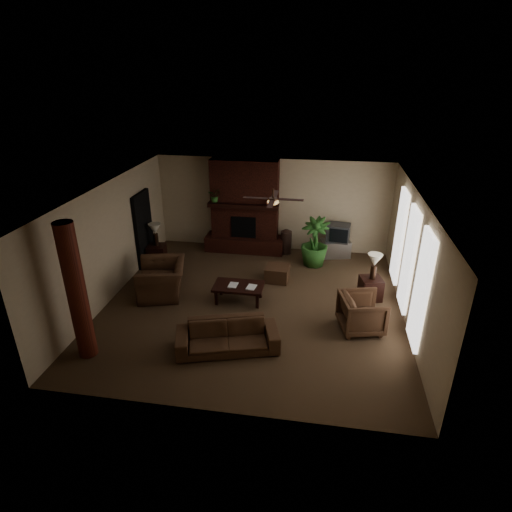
% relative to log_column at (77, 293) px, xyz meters
% --- Properties ---
extents(room_shell, '(7.00, 7.00, 7.00)m').
position_rel_log_column_xyz_m(room_shell, '(2.95, 2.40, 0.00)').
color(room_shell, '#4D3826').
rests_on(room_shell, ground).
extents(fireplace, '(2.40, 0.70, 2.80)m').
position_rel_log_column_xyz_m(fireplace, '(2.15, 5.62, -0.24)').
color(fireplace, '#411911').
rests_on(fireplace, ground).
extents(windows, '(0.08, 3.65, 2.35)m').
position_rel_log_column_xyz_m(windows, '(6.40, 2.60, -0.05)').
color(windows, white).
rests_on(windows, ground).
extents(log_column, '(0.36, 0.36, 2.80)m').
position_rel_log_column_xyz_m(log_column, '(0.00, 0.00, 0.00)').
color(log_column, '#592116').
rests_on(log_column, ground).
extents(doorway, '(0.10, 1.00, 2.10)m').
position_rel_log_column_xyz_m(doorway, '(-0.49, 4.20, -0.35)').
color(doorway, black).
rests_on(doorway, ground).
extents(ceiling_fan, '(1.35, 1.35, 0.37)m').
position_rel_log_column_xyz_m(ceiling_fan, '(3.35, 2.70, 1.13)').
color(ceiling_fan, '#312016').
rests_on(ceiling_fan, ceiling).
extents(sofa, '(2.14, 1.14, 0.80)m').
position_rel_log_column_xyz_m(sofa, '(2.72, 0.60, -1.00)').
color(sofa, '#49301F').
rests_on(sofa, ground).
extents(armchair_left, '(1.14, 1.46, 1.12)m').
position_rel_log_column_xyz_m(armchair_left, '(0.62, 2.54, -0.84)').
color(armchair_left, '#49301F').
rests_on(armchair_left, ground).
extents(armchair_right, '(1.01, 1.05, 0.91)m').
position_rel_log_column_xyz_m(armchair_right, '(5.43, 1.74, -0.95)').
color(armchair_right, '#49301F').
rests_on(armchair_right, ground).
extents(coffee_table, '(1.20, 0.70, 0.43)m').
position_rel_log_column_xyz_m(coffee_table, '(2.57, 2.50, -1.03)').
color(coffee_table, black).
rests_on(coffee_table, ground).
extents(ottoman, '(0.64, 0.64, 0.40)m').
position_rel_log_column_xyz_m(ottoman, '(3.38, 3.73, -1.20)').
color(ottoman, '#49301F').
rests_on(ottoman, ground).
extents(tv_stand, '(0.94, 0.68, 0.50)m').
position_rel_log_column_xyz_m(tv_stand, '(4.92, 5.55, -1.15)').
color(tv_stand, '#B0B1B3').
rests_on(tv_stand, ground).
extents(tv, '(0.72, 0.61, 0.52)m').
position_rel_log_column_xyz_m(tv, '(4.97, 5.54, -0.64)').
color(tv, '#393A3C').
rests_on(tv, tv_stand).
extents(floor_vase, '(0.34, 0.34, 0.77)m').
position_rel_log_column_xyz_m(floor_vase, '(3.43, 5.55, -0.97)').
color(floor_vase, '#32211C').
rests_on(floor_vase, ground).
extents(floor_plant, '(1.21, 1.59, 0.79)m').
position_rel_log_column_xyz_m(floor_plant, '(4.30, 4.85, -1.01)').
color(floor_plant, '#2E6026').
rests_on(floor_plant, ground).
extents(side_table_left, '(0.57, 0.57, 0.55)m').
position_rel_log_column_xyz_m(side_table_left, '(-0.19, 4.23, -1.12)').
color(side_table_left, black).
rests_on(side_table_left, ground).
extents(lamp_left, '(0.44, 0.44, 0.65)m').
position_rel_log_column_xyz_m(lamp_left, '(-0.19, 4.28, -0.40)').
color(lamp_left, '#312016').
rests_on(lamp_left, side_table_left).
extents(side_table_right, '(0.60, 0.60, 0.55)m').
position_rel_log_column_xyz_m(side_table_right, '(5.75, 3.14, -1.12)').
color(side_table_right, black).
rests_on(side_table_right, ground).
extents(lamp_right, '(0.43, 0.43, 0.65)m').
position_rel_log_column_xyz_m(lamp_right, '(5.76, 3.13, -0.40)').
color(lamp_right, '#312016').
rests_on(lamp_right, side_table_right).
extents(mantel_plant, '(0.40, 0.44, 0.33)m').
position_rel_log_column_xyz_m(mantel_plant, '(1.30, 5.42, 0.32)').
color(mantel_plant, '#2E6026').
rests_on(mantel_plant, fireplace).
extents(mantel_vase, '(0.25, 0.26, 0.22)m').
position_rel_log_column_xyz_m(mantel_vase, '(2.94, 5.31, 0.27)').
color(mantel_vase, brown).
rests_on(mantel_vase, fireplace).
extents(book_a, '(0.22, 0.04, 0.29)m').
position_rel_log_column_xyz_m(book_a, '(2.34, 2.46, -0.83)').
color(book_a, '#999999').
rests_on(book_a, coffee_table).
extents(book_b, '(0.21, 0.05, 0.29)m').
position_rel_log_column_xyz_m(book_b, '(2.79, 2.45, -0.82)').
color(book_b, '#999999').
rests_on(book_b, coffee_table).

